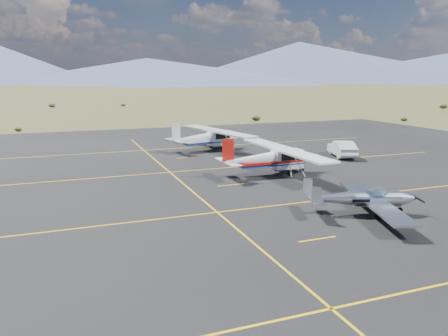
{
  "coord_description": "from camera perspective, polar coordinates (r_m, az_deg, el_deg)",
  "views": [
    {
      "loc": [
        -13.89,
        -19.91,
        7.49
      ],
      "look_at": [
        -4.08,
        5.99,
        1.6
      ],
      "focal_mm": 35.0,
      "sensor_mm": 36.0,
      "label": 1
    }
  ],
  "objects": [
    {
      "name": "ground",
      "position": [
        25.41,
        13.57,
        -5.49
      ],
      "size": [
        1600.0,
        1600.0,
        0.0
      ],
      "primitive_type": "plane",
      "color": "#383D1C",
      "rests_on": "ground"
    },
    {
      "name": "aircraft_low_wing",
      "position": [
        25.19,
        17.8,
        -3.84
      ],
      "size": [
        6.06,
        8.2,
        1.8
      ],
      "rotation": [
        0.0,
        0.0,
        -0.32
      ],
      "color": "silver",
      "rests_on": "apron"
    },
    {
      "name": "aircraft_plain",
      "position": [
        44.53,
        -2.08,
        4.04
      ],
      "size": [
        7.5,
        11.83,
        2.99
      ],
      "rotation": [
        0.0,
        0.0,
        0.21
      ],
      "color": "silver",
      "rests_on": "apron"
    },
    {
      "name": "sedan",
      "position": [
        42.49,
        15.16,
        2.48
      ],
      "size": [
        2.96,
        4.88,
        1.52
      ],
      "primitive_type": "imported",
      "rotation": [
        0.0,
        0.0,
        2.83
      ],
      "color": "white",
      "rests_on": "apron"
    },
    {
      "name": "aircraft_cessna",
      "position": [
        33.58,
        6.21,
        1.34
      ],
      "size": [
        7.0,
        11.71,
        2.97
      ],
      "rotation": [
        0.0,
        0.0,
        0.03
      ],
      "color": "white",
      "rests_on": "apron"
    },
    {
      "name": "apron",
      "position": [
        31.2,
        6.36,
        -1.96
      ],
      "size": [
        72.0,
        72.0,
        0.02
      ],
      "primitive_type": "cube",
      "color": "black",
      "rests_on": "ground"
    }
  ]
}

